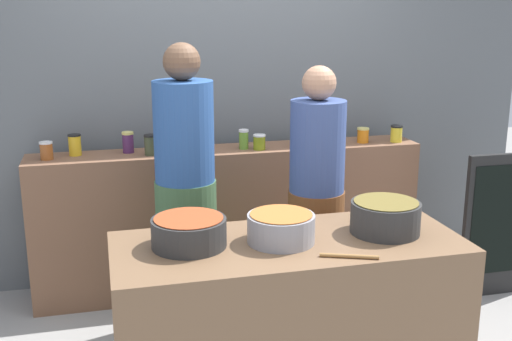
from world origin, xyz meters
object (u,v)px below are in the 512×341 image
(cooking_pot_center, at_px, (281,228))
(preserve_jar_9, at_px, (326,137))
(preserve_jar_10, at_px, (363,135))
(cook_in_cap, at_px, (316,214))
(preserve_jar_2, at_px, (128,142))
(preserve_jar_11, at_px, (396,134))
(cooking_pot_left, at_px, (189,232))
(chalkboard_sign, at_px, (498,225))
(preserve_jar_5, at_px, (195,140))
(wooden_spoon, at_px, (349,256))
(preserve_jar_8, at_px, (297,138))
(cook_with_tongs, at_px, (186,206))
(preserve_jar_4, at_px, (171,142))
(preserve_jar_7, at_px, (259,142))
(preserve_jar_6, at_px, (244,139))
(preserve_jar_0, at_px, (46,151))
(preserve_jar_1, at_px, (75,145))
(cooking_pot_right, at_px, (385,217))
(preserve_jar_3, at_px, (150,145))

(cooking_pot_center, bearing_deg, preserve_jar_9, 61.64)
(preserve_jar_10, height_order, cook_in_cap, cook_in_cap)
(preserve_jar_2, distance_m, cook_in_cap, 1.35)
(preserve_jar_11, height_order, cooking_pot_left, preserve_jar_11)
(preserve_jar_2, distance_m, chalkboard_sign, 2.58)
(preserve_jar_5, height_order, preserve_jar_10, preserve_jar_5)
(preserve_jar_5, relative_size, wooden_spoon, 0.51)
(preserve_jar_8, bearing_deg, cooking_pot_left, -126.25)
(cook_with_tongs, bearing_deg, preserve_jar_4, 90.59)
(preserve_jar_7, relative_size, cooking_pot_center, 0.32)
(preserve_jar_9, xyz_separation_m, cooking_pot_left, (-1.16, -1.29, -0.15))
(preserve_jar_11, bearing_deg, preserve_jar_9, 178.34)
(preserve_jar_6, bearing_deg, cook_in_cap, -67.23)
(preserve_jar_0, relative_size, preserve_jar_10, 1.07)
(preserve_jar_5, relative_size, preserve_jar_8, 1.05)
(preserve_jar_9, xyz_separation_m, cook_with_tongs, (-1.07, -0.50, -0.27))
(preserve_jar_7, bearing_deg, preserve_jar_1, 174.06)
(preserve_jar_6, relative_size, cook_with_tongs, 0.08)
(preserve_jar_0, height_order, cook_in_cap, cook_in_cap)
(preserve_jar_5, bearing_deg, cook_in_cap, -50.24)
(preserve_jar_8, distance_m, cooking_pot_right, 1.35)
(preserve_jar_2, distance_m, preserve_jar_9, 1.37)
(preserve_jar_4, height_order, cooking_pot_center, preserve_jar_4)
(preserve_jar_8, height_order, cooking_pot_right, preserve_jar_8)
(preserve_jar_2, bearing_deg, cook_in_cap, -35.71)
(preserve_jar_0, height_order, chalkboard_sign, preserve_jar_0)
(preserve_jar_10, relative_size, cook_in_cap, 0.07)
(preserve_jar_2, height_order, preserve_jar_5, preserve_jar_2)
(cooking_pot_right, bearing_deg, preserve_jar_1, 136.30)
(cooking_pot_left, bearing_deg, preserve_jar_1, 111.20)
(preserve_jar_1, xyz_separation_m, cooking_pot_center, (0.98, -1.45, -0.15))
(cook_with_tongs, bearing_deg, preserve_jar_5, 75.69)
(preserve_jar_3, height_order, cooking_pot_left, preserve_jar_3)
(preserve_jar_1, height_order, preserve_jar_10, preserve_jar_1)
(preserve_jar_2, bearing_deg, cook_with_tongs, -64.01)
(preserve_jar_0, bearing_deg, wooden_spoon, -49.75)
(preserve_jar_4, xyz_separation_m, preserve_jar_11, (1.60, -0.12, 0.00))
(preserve_jar_2, xyz_separation_m, cooking_pot_center, (0.64, -1.45, -0.15))
(cooking_pot_left, distance_m, cooking_pot_right, 0.98)
(preserve_jar_7, relative_size, preserve_jar_9, 0.84)
(preserve_jar_10, bearing_deg, preserve_jar_11, -8.72)
(cooking_pot_left, bearing_deg, preserve_jar_2, 98.22)
(cooking_pot_center, bearing_deg, preserve_jar_0, 129.93)
(preserve_jar_10, relative_size, chalkboard_sign, 0.11)
(chalkboard_sign, bearing_deg, cook_in_cap, -174.92)
(preserve_jar_1, distance_m, wooden_spoon, 2.12)
(preserve_jar_4, height_order, wooden_spoon, preserve_jar_4)
(preserve_jar_7, height_order, cooking_pot_center, preserve_jar_7)
(wooden_spoon, distance_m, cook_in_cap, 0.98)
(preserve_jar_5, relative_size, cooking_pot_center, 0.42)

